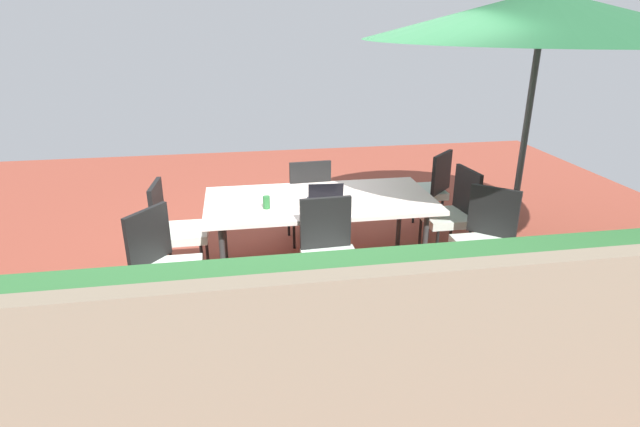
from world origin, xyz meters
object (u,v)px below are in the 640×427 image
at_px(patio_umbrella, 543,16).
at_px(chair_northeast, 165,263).
at_px(chair_southwest, 428,188).
at_px(chair_north, 329,252).
at_px(chair_northwest, 486,238).
at_px(chair_east, 176,227).
at_px(cup, 266,202).
at_px(chair_south, 308,196).
at_px(laptop, 325,198).
at_px(dining_table, 320,203).
at_px(chair_west, 452,211).

bearing_deg(patio_umbrella, chair_northeast, 8.76).
height_order(patio_umbrella, chair_southwest, patio_umbrella).
distance_m(chair_southwest, chair_north, 2.07).
distance_m(chair_northeast, chair_northwest, 2.75).
bearing_deg(chair_east, cup, -99.25).
bearing_deg(chair_south, chair_north, 86.01).
bearing_deg(chair_north, patio_umbrella, 11.97).
bearing_deg(chair_north, laptop, 80.49).
relative_size(dining_table, cup, 18.80).
bearing_deg(chair_northwest, chair_west, 134.17).
height_order(chair_west, chair_northwest, same).
relative_size(chair_southwest, chair_west, 1.00).
xyz_separation_m(chair_south, cup, (0.50, 0.86, 0.26)).
bearing_deg(chair_northeast, chair_north, -53.41).
bearing_deg(cup, chair_west, -175.23).
relative_size(laptop, cup, 2.92).
bearing_deg(laptop, chair_southwest, -143.29).
bearing_deg(dining_table, chair_east, -0.87).
distance_m(patio_umbrella, chair_east, 3.74).
bearing_deg(patio_umbrella, cup, -1.23).
relative_size(dining_table, chair_southwest, 2.21).
xyz_separation_m(dining_table, chair_west, (-1.35, 0.02, -0.16)).
bearing_deg(chair_northeast, chair_northwest, -52.19).
height_order(chair_east, cup, chair_east).
height_order(patio_umbrella, chair_northeast, patio_umbrella).
bearing_deg(dining_table, chair_west, 179.01).
xyz_separation_m(chair_northwest, laptop, (1.35, -0.57, 0.25)).
relative_size(chair_west, chair_north, 1.00).
relative_size(chair_east, chair_west, 1.00).
relative_size(dining_table, chair_northwest, 2.21).
relative_size(chair_east, chair_northwest, 1.00).
bearing_deg(cup, laptop, -174.25).
xyz_separation_m(chair_east, laptop, (-1.39, 0.14, 0.25)).
distance_m(chair_southwest, chair_northwest, 1.44).
bearing_deg(chair_west, patio_umbrella, 62.74).
bearing_deg(chair_southwest, chair_west, 43.11).
height_order(chair_southwest, laptop, chair_southwest).
bearing_deg(cup, chair_northwest, 164.68).
distance_m(patio_umbrella, chair_northeast, 3.78).
relative_size(chair_southwest, chair_northwest, 1.00).
distance_m(chair_east, chair_south, 1.49).
bearing_deg(chair_south, chair_southwest, 179.79).
relative_size(chair_west, laptop, 2.91).
height_order(chair_east, chair_west, same).
xyz_separation_m(chair_south, chair_north, (0.03, 1.42, 0.00)).
bearing_deg(chair_southwest, patio_umbrella, 73.45).
xyz_separation_m(dining_table, chair_south, (0.02, -0.68, -0.16)).
bearing_deg(chair_south, chair_west, 149.87).
xyz_separation_m(chair_southwest, chair_northwest, (0.01, 1.44, 0.00)).
xyz_separation_m(chair_north, cup, (0.47, -0.57, 0.26)).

